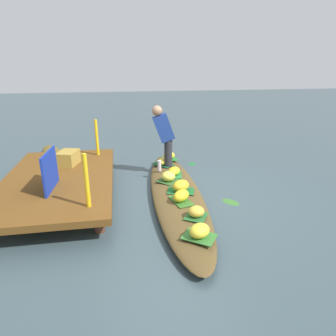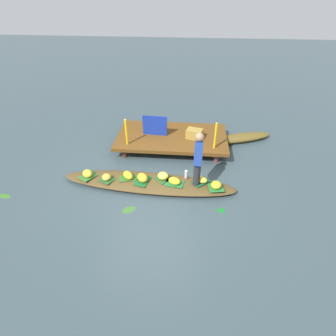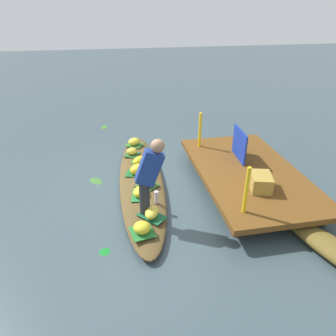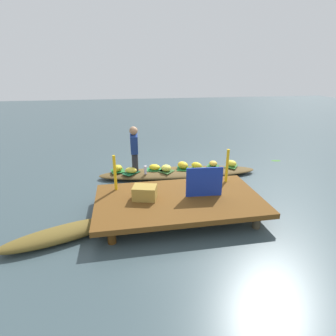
# 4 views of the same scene
# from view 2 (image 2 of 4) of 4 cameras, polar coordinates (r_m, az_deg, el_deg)

# --- Properties ---
(canal_water) EXTENTS (40.00, 40.00, 0.00)m
(canal_water) POSITION_cam_2_polar(r_m,az_deg,el_deg) (6.60, -4.16, -3.75)
(canal_water) COLOR #394B50
(canal_water) RESTS_ON ground
(dock_platform) EXTENTS (3.20, 1.80, 0.35)m
(dock_platform) POSITION_cam_2_polar(r_m,az_deg,el_deg) (8.00, 0.84, 6.56)
(dock_platform) COLOR brown
(dock_platform) RESTS_ON ground
(vendor_boat) EXTENTS (4.24, 1.04, 0.18)m
(vendor_boat) POSITION_cam_2_polar(r_m,az_deg,el_deg) (6.54, -4.19, -3.14)
(vendor_boat) COLOR brown
(vendor_boat) RESTS_ON ground
(moored_boat) EXTENTS (2.03, 1.08, 0.22)m
(moored_boat) POSITION_cam_2_polar(r_m,az_deg,el_deg) (8.64, 15.08, 6.20)
(moored_boat) COLOR brown
(moored_boat) RESTS_ON ground
(leaf_mat_0) EXTENTS (0.39, 0.38, 0.01)m
(leaf_mat_0) POSITION_cam_2_polar(r_m,az_deg,el_deg) (6.33, 10.11, -4.11)
(leaf_mat_0) COLOR #277431
(leaf_mat_0) RESTS_ON vendor_boat
(banana_bunch_0) EXTENTS (0.33, 0.34, 0.16)m
(banana_bunch_0) POSITION_cam_2_polar(r_m,az_deg,el_deg) (6.27, 10.18, -3.54)
(banana_bunch_0) COLOR gold
(banana_bunch_0) RESTS_ON vendor_boat
(leaf_mat_1) EXTENTS (0.49, 0.47, 0.01)m
(leaf_mat_1) POSITION_cam_2_polar(r_m,az_deg,el_deg) (6.44, 6.98, -2.91)
(leaf_mat_1) COLOR #175831
(leaf_mat_1) RESTS_ON vendor_boat
(banana_bunch_1) EXTENTS (0.36, 0.30, 0.14)m
(banana_bunch_1) POSITION_cam_2_polar(r_m,az_deg,el_deg) (6.40, 7.02, -2.42)
(banana_bunch_1) COLOR yellow
(banana_bunch_1) RESTS_ON vendor_boat
(leaf_mat_2) EXTENTS (0.48, 0.48, 0.01)m
(leaf_mat_2) POSITION_cam_2_polar(r_m,az_deg,el_deg) (6.50, -1.05, -2.26)
(leaf_mat_2) COLOR #2F5425
(leaf_mat_2) RESTS_ON vendor_boat
(banana_bunch_2) EXTENTS (0.31, 0.30, 0.17)m
(banana_bunch_2) POSITION_cam_2_polar(r_m,az_deg,el_deg) (6.44, -1.06, -1.66)
(banana_bunch_2) COLOR #E7DC4B
(banana_bunch_2) RESTS_ON vendor_boat
(leaf_mat_3) EXTENTS (0.46, 0.48, 0.01)m
(leaf_mat_3) POSITION_cam_2_polar(r_m,az_deg,el_deg) (6.86, -16.58, -1.67)
(leaf_mat_3) COLOR #35722E
(leaf_mat_3) RESTS_ON vendor_boat
(banana_bunch_3) EXTENTS (0.34, 0.35, 0.17)m
(banana_bunch_3) POSITION_cam_2_polar(r_m,az_deg,el_deg) (6.81, -16.69, -1.12)
(banana_bunch_3) COLOR yellow
(banana_bunch_3) RESTS_ON vendor_boat
(leaf_mat_4) EXTENTS (0.42, 0.40, 0.01)m
(leaf_mat_4) POSITION_cam_2_polar(r_m,az_deg,el_deg) (6.63, -12.83, -2.40)
(leaf_mat_4) COLOR #275F2A
(leaf_mat_4) RESTS_ON vendor_boat
(banana_bunch_4) EXTENTS (0.28, 0.29, 0.15)m
(banana_bunch_4) POSITION_cam_2_polar(r_m,az_deg,el_deg) (6.59, -12.91, -1.89)
(banana_bunch_4) COLOR gold
(banana_bunch_4) RESTS_ON vendor_boat
(leaf_mat_5) EXTENTS (0.46, 0.34, 0.01)m
(leaf_mat_5) POSITION_cam_2_polar(r_m,az_deg,el_deg) (6.35, 1.37, -3.26)
(leaf_mat_5) COLOR #237436
(leaf_mat_5) RESTS_ON vendor_boat
(banana_bunch_5) EXTENTS (0.36, 0.32, 0.15)m
(banana_bunch_5) POSITION_cam_2_polar(r_m,az_deg,el_deg) (6.31, 1.37, -2.75)
(banana_bunch_5) COLOR yellow
(banana_bunch_5) RESTS_ON vendor_boat
(leaf_mat_6) EXTENTS (0.48, 0.35, 0.01)m
(leaf_mat_6) POSITION_cam_2_polar(r_m,az_deg,el_deg) (6.58, -8.40, -2.12)
(leaf_mat_6) COLOR #336623
(leaf_mat_6) RESTS_ON vendor_boat
(banana_bunch_6) EXTENTS (0.35, 0.36, 0.18)m
(banana_bunch_6) POSITION_cam_2_polar(r_m,az_deg,el_deg) (6.53, -8.47, -1.51)
(banana_bunch_6) COLOR yellow
(banana_bunch_6) RESTS_ON vendor_boat
(leaf_mat_7) EXTENTS (0.40, 0.50, 0.01)m
(leaf_mat_7) POSITION_cam_2_polar(r_m,az_deg,el_deg) (6.46, -5.38, -2.70)
(leaf_mat_7) COLOR #185C27
(leaf_mat_7) RESTS_ON vendor_boat
(banana_bunch_7) EXTENTS (0.37, 0.38, 0.19)m
(banana_bunch_7) POSITION_cam_2_polar(r_m,az_deg,el_deg) (6.40, -5.42, -2.04)
(banana_bunch_7) COLOR gold
(banana_bunch_7) RESTS_ON vendor_boat
(vendor_person) EXTENTS (0.21, 0.45, 1.23)m
(vendor_person) POSITION_cam_2_polar(r_m,az_deg,el_deg) (6.03, 6.40, 2.29)
(vendor_person) COLOR #28282D
(vendor_person) RESTS_ON vendor_boat
(water_bottle) EXTENTS (0.07, 0.07, 0.21)m
(water_bottle) POSITION_cam_2_polar(r_m,az_deg,el_deg) (6.48, 3.85, -1.35)
(water_bottle) COLOR silver
(water_bottle) RESTS_ON vendor_boat
(market_banner) EXTENTS (0.71, 0.08, 0.59)m
(market_banner) POSITION_cam_2_polar(r_m,az_deg,el_deg) (7.89, -2.81, 8.95)
(market_banner) COLOR #162F9C
(market_banner) RESTS_ON dock_platform
(railing_post_west) EXTENTS (0.06, 0.06, 0.74)m
(railing_post_west) POSITION_cam_2_polar(r_m,az_deg,el_deg) (7.45, -8.82, 7.54)
(railing_post_west) COLOR yellow
(railing_post_west) RESTS_ON dock_platform
(railing_post_east) EXTENTS (0.06, 0.06, 0.74)m
(railing_post_east) POSITION_cam_2_polar(r_m,az_deg,el_deg) (7.29, 10.01, 6.74)
(railing_post_east) COLOR yellow
(railing_post_east) RESTS_ON dock_platform
(produce_crate) EXTENTS (0.51, 0.43, 0.26)m
(produce_crate) POSITION_cam_2_polar(r_m,az_deg,el_deg) (7.83, 5.60, 7.23)
(produce_crate) COLOR #A48335
(produce_crate) RESTS_ON dock_platform
(drifting_plant_0) EXTENTS (0.19, 0.18, 0.01)m
(drifting_plant_0) POSITION_cam_2_polar(r_m,az_deg,el_deg) (6.05, 11.19, -8.77)
(drifting_plant_0) COLOR #167C26
(drifting_plant_0) RESTS_ON ground
(drifting_plant_1) EXTENTS (0.37, 0.33, 0.01)m
(drifting_plant_1) POSITION_cam_2_polar(r_m,az_deg,el_deg) (6.01, -8.26, -8.70)
(drifting_plant_1) COLOR #396F2B
(drifting_plant_1) RESTS_ON ground
(drifting_plant_2) EXTENTS (0.32, 0.18, 0.01)m
(drifting_plant_2) POSITION_cam_2_polar(r_m,az_deg,el_deg) (7.34, -31.34, -5.10)
(drifting_plant_2) COLOR #3A7725
(drifting_plant_2) RESTS_ON ground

